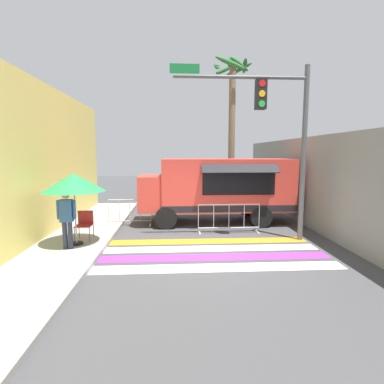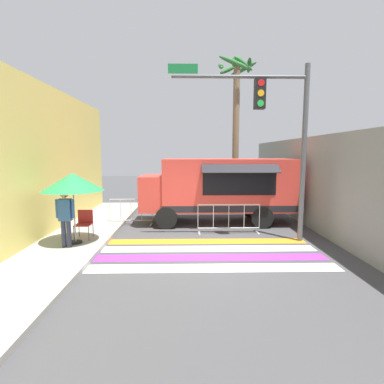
% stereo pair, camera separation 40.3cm
% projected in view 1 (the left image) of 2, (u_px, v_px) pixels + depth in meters
% --- Properties ---
extents(ground_plane, '(60.00, 60.00, 0.00)m').
position_uv_depth(ground_plane, '(211.00, 252.00, 8.65)').
color(ground_plane, '#424244').
extents(sidewalk_left, '(4.40, 16.00, 0.14)m').
position_uv_depth(sidewalk_left, '(23.00, 253.00, 8.34)').
color(sidewalk_left, '#99968E').
rests_on(sidewalk_left, ground_plane).
extents(building_left_facade, '(0.25, 16.00, 5.10)m').
position_uv_depth(building_left_facade, '(14.00, 164.00, 8.02)').
color(building_left_facade, '#E5D166').
rests_on(building_left_facade, ground_plane).
extents(concrete_wall_right, '(0.20, 16.00, 3.46)m').
position_uv_depth(concrete_wall_right, '(308.00, 182.00, 11.64)').
color(concrete_wall_right, gray).
rests_on(concrete_wall_right, ground_plane).
extents(crosswalk_painted, '(6.40, 2.84, 0.01)m').
position_uv_depth(crosswalk_painted, '(212.00, 253.00, 8.56)').
color(crosswalk_painted, white).
rests_on(crosswalk_painted, ground_plane).
extents(food_truck, '(6.05, 2.57, 2.61)m').
position_uv_depth(food_truck, '(215.00, 186.00, 12.16)').
color(food_truck, '#D13D33').
rests_on(food_truck, ground_plane).
extents(traffic_signal_pole, '(4.32, 0.29, 5.53)m').
position_uv_depth(traffic_signal_pole, '(278.00, 122.00, 9.35)').
color(traffic_signal_pole, '#515456').
rests_on(traffic_signal_pole, ground_plane).
extents(patio_umbrella, '(1.77, 1.77, 2.12)m').
position_uv_depth(patio_umbrella, '(74.00, 183.00, 8.64)').
color(patio_umbrella, black).
rests_on(patio_umbrella, sidewalk_left).
extents(folding_chair, '(0.48, 0.48, 0.88)m').
position_uv_depth(folding_chair, '(85.00, 222.00, 9.39)').
color(folding_chair, '#4C4C51').
rests_on(folding_chair, sidewalk_left).
extents(vendor_person, '(0.53, 0.22, 1.65)m').
position_uv_depth(vendor_person, '(67.00, 216.00, 8.38)').
color(vendor_person, '#2D3347').
rests_on(vendor_person, sidewalk_left).
extents(barricade_front, '(2.21, 0.44, 1.05)m').
position_uv_depth(barricade_front, '(229.00, 218.00, 10.65)').
color(barricade_front, '#B7BABF').
rests_on(barricade_front, ground_plane).
extents(barricade_side, '(1.69, 0.44, 1.05)m').
position_uv_depth(barricade_side, '(130.00, 213.00, 11.74)').
color(barricade_side, '#B7BABF').
rests_on(barricade_side, ground_plane).
extents(palm_tree, '(2.29, 2.42, 7.88)m').
position_uv_depth(palm_tree, '(232.00, 106.00, 16.00)').
color(palm_tree, '#7A664C').
rests_on(palm_tree, ground_plane).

